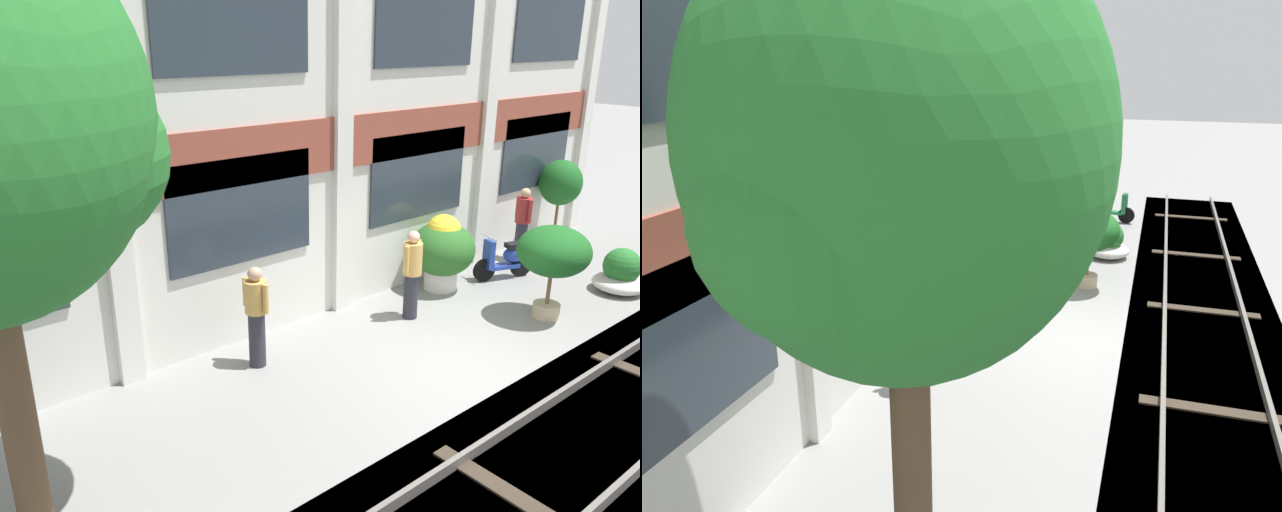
# 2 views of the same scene
# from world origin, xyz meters

# --- Properties ---
(ground_plane) EXTENTS (80.00, 80.00, 0.00)m
(ground_plane) POSITION_xyz_m (0.00, 0.00, 0.00)
(ground_plane) COLOR gray
(apartment_facade) EXTENTS (16.83, 0.64, 8.17)m
(apartment_facade) POSITION_xyz_m (-0.00, 3.13, 4.07)
(apartment_facade) COLOR silver
(apartment_facade) RESTS_ON ground
(rail_tracks) EXTENTS (24.47, 2.80, 0.43)m
(rail_tracks) POSITION_xyz_m (0.00, -2.22, -0.13)
(rail_tracks) COLOR #5B5449
(rail_tracks) RESTS_ON ground
(potted_plant_low_pan) EXTENTS (1.00, 1.00, 2.08)m
(potted_plant_low_pan) POSITION_xyz_m (6.57, 2.37, 1.48)
(potted_plant_low_pan) COLOR #B76647
(potted_plant_low_pan) RESTS_ON ground
(potted_plant_glazed_jar) EXTENTS (1.29, 1.29, 1.55)m
(potted_plant_glazed_jar) POSITION_xyz_m (2.18, 2.27, 0.86)
(potted_plant_glazed_jar) COLOR beige
(potted_plant_glazed_jar) RESTS_ON ground
(potted_plant_wide_bowl) EXTENTS (1.03, 1.03, 0.90)m
(potted_plant_wide_bowl) POSITION_xyz_m (4.82, -0.12, 0.36)
(potted_plant_wide_bowl) COLOR beige
(potted_plant_wide_bowl) RESTS_ON ground
(potted_plant_tall_urn) EXTENTS (1.28, 1.28, 1.72)m
(potted_plant_tall_urn) POSITION_xyz_m (2.61, 0.14, 1.22)
(potted_plant_tall_urn) COLOR tan
(potted_plant_tall_urn) RESTS_ON ground
(scooter_near_curb) EXTENTS (1.32, 0.70, 0.98)m
(scooter_near_curb) POSITION_xyz_m (3.68, 1.76, 0.44)
(scooter_near_curb) COLOR black
(scooter_near_curb) RESTS_ON ground
(resident_by_doorway) EXTENTS (0.34, 0.50, 1.66)m
(resident_by_doorway) POSITION_xyz_m (4.96, 2.27, 0.89)
(resident_by_doorway) COLOR #282833
(resident_by_doorway) RESTS_ON ground
(resident_watching_tracks) EXTENTS (0.51, 0.34, 1.65)m
(resident_watching_tracks) POSITION_xyz_m (0.69, 1.71, 0.88)
(resident_watching_tracks) COLOR #282833
(resident_watching_tracks) RESTS_ON ground
(resident_near_plants) EXTENTS (0.34, 0.52, 1.63)m
(resident_near_plants) POSITION_xyz_m (-2.42, 2.04, 0.87)
(resident_near_plants) COLOR #282833
(resident_near_plants) RESTS_ON ground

